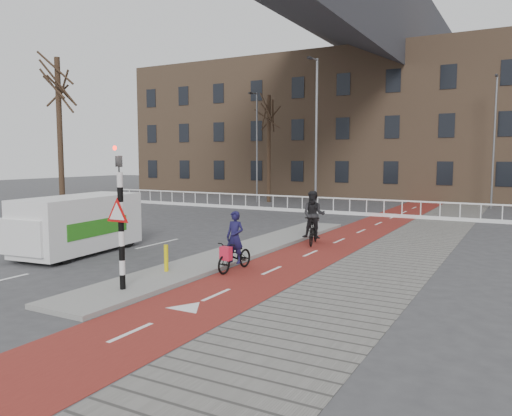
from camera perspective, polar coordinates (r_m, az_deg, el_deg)
The scene contains 16 objects.
ground at distance 14.04m, azimuth -7.47°, elevation -8.07°, with size 120.00×120.00×0.00m, color #38383A.
bike_lane at distance 22.25m, azimuth 11.17°, elevation -2.95°, with size 2.50×60.00×0.01m, color maroon.
sidewalk at distance 21.59m, azimuth 18.29°, elevation -3.41°, with size 3.00×60.00×0.01m, color slate.
curb_island at distance 17.68m, azimuth -1.64°, elevation -4.93°, with size 1.80×16.00×0.12m, color gray.
traffic_signal at distance 12.55m, azimuth -15.26°, elevation -0.66°, with size 0.80×0.80×3.68m.
bollard at distance 14.48m, azimuth -10.23°, elevation -5.65°, with size 0.12×0.12×0.76m, color #DBC50C.
cyclist_near at distance 14.77m, azimuth -2.43°, elevation -4.94°, with size 0.66×1.71×1.78m.
cyclist_far at distance 19.27m, azimuth 6.60°, elevation -1.65°, with size 1.03×2.01×2.07m.
van at distance 18.49m, azimuth -19.56°, elevation -1.66°, with size 2.37×4.85×2.01m.
railing at distance 31.04m, azimuth 3.61°, elevation 0.18°, with size 28.00×0.10×0.99m.
townhouse_row at distance 44.61m, azimuth 14.44°, elevation 11.39°, with size 46.00×10.00×15.90m.
tree_left at distance 26.49m, azimuth -21.47°, elevation 7.00°, with size 0.27×0.27×8.17m, color black.
tree_mid at distance 37.48m, azimuth 1.47°, elevation 6.75°, with size 0.28×0.28×7.92m, color black.
streetlight_near at distance 26.86m, azimuth 6.90°, elevation 7.68°, with size 0.12×0.12×8.49m, color slate.
streetlight_left at distance 37.38m, azimuth 0.11°, elevation 6.89°, with size 0.12×0.12×8.09m, color slate.
streetlight_right at distance 36.00m, azimuth 25.56°, elevation 6.75°, with size 0.12×0.12×8.58m, color slate.
Camera 1 is at (8.06, -10.99, 3.37)m, focal length 35.00 mm.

